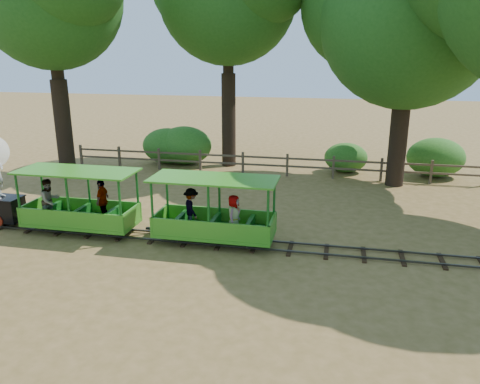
# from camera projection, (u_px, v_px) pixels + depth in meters

# --- Properties ---
(ground) EXTENTS (90.00, 90.00, 0.00)m
(ground) POSITION_uv_depth(u_px,v_px,m) (221.00, 243.00, 13.46)
(ground) COLOR #A27B46
(ground) RESTS_ON ground
(track) EXTENTS (22.00, 1.00, 0.10)m
(track) POSITION_uv_depth(u_px,v_px,m) (221.00, 241.00, 13.44)
(track) COLOR #3F3D3A
(track) RESTS_ON ground
(carriage_front) EXTENTS (3.55, 1.45, 1.84)m
(carriage_front) POSITION_uv_depth(u_px,v_px,m) (77.00, 207.00, 14.07)
(carriage_front) COLOR #3C9821
(carriage_front) RESTS_ON track
(carriage_rear) EXTENTS (3.55, 1.45, 1.84)m
(carriage_rear) POSITION_uv_depth(u_px,v_px,m) (212.00, 217.00, 13.29)
(carriage_rear) COLOR #3C9821
(carriage_rear) RESTS_ON track
(oak_ne) EXTENTS (8.45, 7.44, 9.86)m
(oak_ne) POSITION_uv_depth(u_px,v_px,m) (410.00, 9.00, 17.51)
(oak_ne) COLOR #2D2116
(oak_ne) RESTS_ON ground
(fence) EXTENTS (18.10, 0.10, 1.00)m
(fence) POSITION_uv_depth(u_px,v_px,m) (265.00, 162.00, 20.78)
(fence) COLOR brown
(fence) RESTS_ON ground
(shrub_west) EXTENTS (2.49, 1.92, 1.73)m
(shrub_west) POSITION_uv_depth(u_px,v_px,m) (168.00, 146.00, 22.93)
(shrub_west) COLOR #2D6B1E
(shrub_west) RESTS_ON ground
(shrub_mid_w) EXTENTS (2.67, 2.05, 1.85)m
(shrub_mid_w) POSITION_uv_depth(u_px,v_px,m) (185.00, 145.00, 22.73)
(shrub_mid_w) COLOR #2D6B1E
(shrub_mid_w) RESTS_ON ground
(shrub_mid_e) EXTENTS (1.94, 1.49, 1.34)m
(shrub_mid_e) POSITION_uv_depth(u_px,v_px,m) (346.00, 158.00, 21.27)
(shrub_mid_e) COLOR #2D6B1E
(shrub_mid_e) RESTS_ON ground
(shrub_east) EXTENTS (2.47, 1.90, 1.71)m
(shrub_east) POSITION_uv_depth(u_px,v_px,m) (436.00, 157.00, 20.45)
(shrub_east) COLOR #2D6B1E
(shrub_east) RESTS_ON ground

